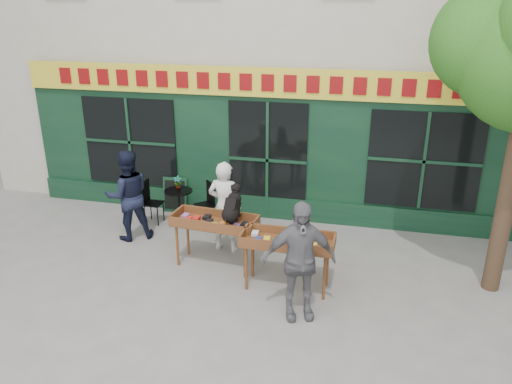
{
  "coord_description": "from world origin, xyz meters",
  "views": [
    {
      "loc": [
        2.12,
        -7.74,
        4.54
      ],
      "look_at": [
        0.17,
        0.5,
        1.3
      ],
      "focal_mm": 35.0,
      "sensor_mm": 36.0,
      "label": 1
    }
  ],
  "objects_px": {
    "book_cart_center": "(214,224)",
    "dog": "(232,203)",
    "man_right": "(299,261)",
    "man_left": "(128,195)",
    "book_cart_right": "(287,244)",
    "bistro_table": "(179,200)",
    "woman": "(225,207)"
  },
  "relations": [
    {
      "from": "man_right",
      "to": "bistro_table",
      "type": "bearing_deg",
      "value": 117.69
    },
    {
      "from": "dog",
      "to": "man_right",
      "type": "relative_size",
      "value": 0.32
    },
    {
      "from": "book_cart_right",
      "to": "man_right",
      "type": "relative_size",
      "value": 0.8
    },
    {
      "from": "book_cart_center",
      "to": "woman",
      "type": "xyz_separation_m",
      "value": [
        -0.0,
        0.65,
        0.07
      ]
    },
    {
      "from": "woman",
      "to": "book_cart_right",
      "type": "distance_m",
      "value": 1.79
    },
    {
      "from": "book_cart_center",
      "to": "man_right",
      "type": "bearing_deg",
      "value": -30.27
    },
    {
      "from": "book_cart_center",
      "to": "book_cart_right",
      "type": "height_order",
      "value": "same"
    },
    {
      "from": "book_cart_right",
      "to": "woman",
      "type": "bearing_deg",
      "value": 142.25
    },
    {
      "from": "book_cart_center",
      "to": "man_right",
      "type": "height_order",
      "value": "man_right"
    },
    {
      "from": "woman",
      "to": "man_right",
      "type": "relative_size",
      "value": 0.95
    },
    {
      "from": "dog",
      "to": "bistro_table",
      "type": "bearing_deg",
      "value": 140.46
    },
    {
      "from": "man_left",
      "to": "bistro_table",
      "type": "bearing_deg",
      "value": -161.98
    },
    {
      "from": "bistro_table",
      "to": "book_cart_right",
      "type": "bearing_deg",
      "value": -37.02
    },
    {
      "from": "book_cart_right",
      "to": "man_left",
      "type": "distance_m",
      "value": 3.62
    },
    {
      "from": "dog",
      "to": "book_cart_right",
      "type": "xyz_separation_m",
      "value": [
        1.05,
        -0.41,
        -0.47
      ]
    },
    {
      "from": "bistro_table",
      "to": "man_left",
      "type": "height_order",
      "value": "man_left"
    },
    {
      "from": "book_cart_right",
      "to": "bistro_table",
      "type": "distance_m",
      "value": 3.42
    },
    {
      "from": "dog",
      "to": "woman",
      "type": "distance_m",
      "value": 0.88
    },
    {
      "from": "man_left",
      "to": "dog",
      "type": "bearing_deg",
      "value": 128.38
    },
    {
      "from": "book_cart_center",
      "to": "dog",
      "type": "bearing_deg",
      "value": -3.08
    },
    {
      "from": "book_cart_center",
      "to": "bistro_table",
      "type": "xyz_separation_m",
      "value": [
        -1.32,
        1.6,
        -0.28
      ]
    },
    {
      "from": "man_right",
      "to": "man_left",
      "type": "height_order",
      "value": "man_right"
    },
    {
      "from": "book_cart_center",
      "to": "dog",
      "type": "xyz_separation_m",
      "value": [
        0.35,
        -0.05,
        0.47
      ]
    },
    {
      "from": "dog",
      "to": "man_left",
      "type": "relative_size",
      "value": 0.32
    },
    {
      "from": "man_right",
      "to": "bistro_table",
      "type": "relative_size",
      "value": 2.49
    },
    {
      "from": "bistro_table",
      "to": "woman",
      "type": "bearing_deg",
      "value": -35.65
    },
    {
      "from": "dog",
      "to": "man_right",
      "type": "height_order",
      "value": "man_right"
    },
    {
      "from": "book_cart_center",
      "to": "bistro_table",
      "type": "relative_size",
      "value": 2.04
    },
    {
      "from": "book_cart_right",
      "to": "bistro_table",
      "type": "height_order",
      "value": "book_cart_right"
    },
    {
      "from": "bistro_table",
      "to": "man_left",
      "type": "distance_m",
      "value": 1.2
    },
    {
      "from": "book_cart_center",
      "to": "man_left",
      "type": "xyz_separation_m",
      "value": [
        -2.02,
        0.7,
        0.11
      ]
    },
    {
      "from": "bistro_table",
      "to": "man_left",
      "type": "relative_size",
      "value": 0.41
    }
  ]
}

